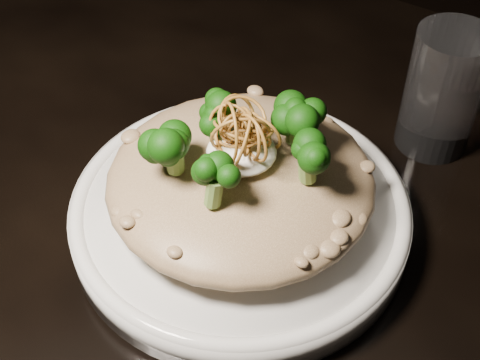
% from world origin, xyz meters
% --- Properties ---
extents(table, '(1.10, 0.80, 0.75)m').
position_xyz_m(table, '(0.00, 0.00, 0.67)').
color(table, black).
rests_on(table, ground).
extents(plate, '(0.28, 0.28, 0.03)m').
position_xyz_m(plate, '(-0.08, -0.02, 0.76)').
color(plate, white).
rests_on(plate, table).
extents(risotto, '(0.22, 0.22, 0.05)m').
position_xyz_m(risotto, '(-0.08, -0.01, 0.80)').
color(risotto, brown).
rests_on(risotto, plate).
extents(broccoli, '(0.13, 0.13, 0.05)m').
position_xyz_m(broccoli, '(-0.08, -0.02, 0.85)').
color(broccoli, black).
rests_on(broccoli, risotto).
extents(cheese, '(0.05, 0.05, 0.02)m').
position_xyz_m(cheese, '(-0.08, -0.01, 0.83)').
color(cheese, white).
rests_on(cheese, risotto).
extents(shallots, '(0.06, 0.06, 0.04)m').
position_xyz_m(shallots, '(-0.08, -0.01, 0.86)').
color(shallots, brown).
rests_on(shallots, cheese).
extents(drinking_glass, '(0.08, 0.08, 0.12)m').
position_xyz_m(drinking_glass, '(0.01, 0.17, 0.81)').
color(drinking_glass, white).
rests_on(drinking_glass, table).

